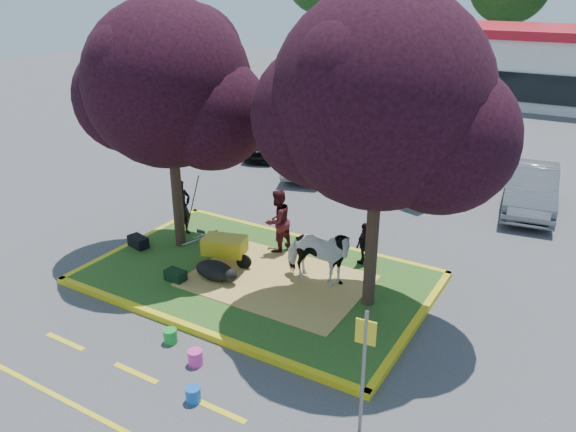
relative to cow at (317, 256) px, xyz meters
The scene contains 31 objects.
ground 1.77m from the cow, 164.88° to the right, with size 90.00×90.00×0.00m, color #424244.
median_island 1.74m from the cow, 164.88° to the right, with size 8.00×5.00×0.15m, color #224F18.
curb_near 3.43m from the cow, 116.39° to the right, with size 8.30×0.16×0.15m, color yellow.
curb_far 2.76m from the cow, 124.13° to the left, with size 8.30×0.16×0.15m, color yellow.
curb_left 5.63m from the cow, behind, with size 0.16×5.30×0.15m, color yellow.
curb_right 2.76m from the cow, ahead, with size 0.16×5.30×0.15m, color yellow.
straw_bedding 1.22m from the cow, 155.54° to the right, with size 4.20×3.00×0.01m, color tan.
tree_purple_left 5.49m from the cow, behind, with size 5.06×4.20×6.51m.
tree_purple_right 3.95m from the cow, ahead, with size 5.30×4.40×6.82m.
fire_lane_stripe_a 5.84m from the cow, 127.10° to the right, with size 1.10×0.12×0.01m, color yellow.
fire_lane_stripe_b 4.91m from the cow, 107.82° to the right, with size 1.10×0.12×0.01m, color yellow.
fire_lane_stripe_c 4.71m from the cow, 83.53° to the right, with size 1.10×0.12×0.01m, color yellow.
fire_lane_long 6.05m from the cow, 104.30° to the right, with size 6.00×0.10×0.01m, color yellow.
retail_building 27.62m from the cow, 88.92° to the left, with size 20.40×8.40×4.40m.
cow is the anchor object (origin of this frame).
calf 2.56m from the cow, 154.18° to the right, with size 1.07×0.60×0.46m, color black.
handler 4.70m from the cow, behind, with size 0.60×0.40×1.65m, color black.
visitor_a 2.06m from the cow, 148.91° to the left, with size 0.84×0.66×1.73m, color #411219.
visitor_b 1.66m from the cow, 70.69° to the left, with size 0.66×0.27×1.12m, color black.
wheelbarrow 2.55m from the cow, behind, with size 1.94×0.92×0.73m.
gear_bag_dark 5.26m from the cow, behind, with size 0.60×0.33×0.31m, color black.
gear_bag_green 3.50m from the cow, 151.61° to the right, with size 0.51×0.31×0.27m, color black.
sign_post 4.78m from the cow, 53.57° to the right, with size 0.33×0.06×2.35m.
bucket_green 3.90m from the cow, 114.18° to the right, with size 0.28×0.28×0.30m, color green.
bucket_pink 3.93m from the cow, 99.89° to the right, with size 0.29×0.29×0.31m, color #F135A3.
bucket_blue 4.70m from the cow, 90.35° to the right, with size 0.27×0.27×0.29m, color blue.
car_black 11.48m from the cow, 128.61° to the left, with size 1.39×3.45×1.18m, color black.
car_silver 9.10m from the cow, 119.65° to the left, with size 1.46×4.19×1.38m, color #94979B.
car_red 9.30m from the cow, 107.28° to the left, with size 2.31×5.00×1.39m, color maroon.
car_white 8.87m from the cow, 86.30° to the left, with size 2.14×5.27×1.53m, color silver.
car_grey 8.83m from the cow, 66.34° to the left, with size 1.54×4.41×1.45m, color slate.
Camera 1 is at (6.94, -10.22, 6.91)m, focal length 35.00 mm.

